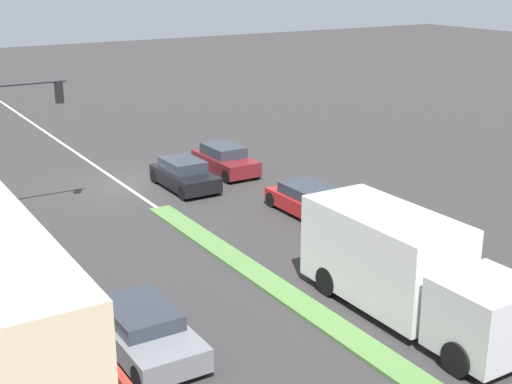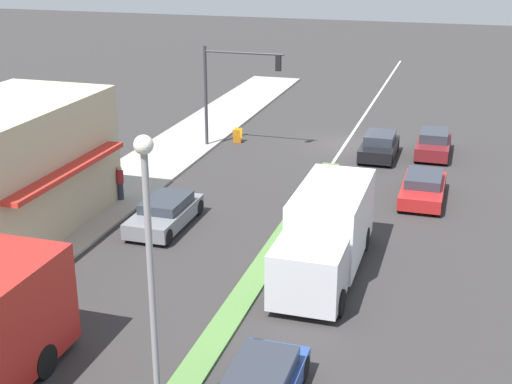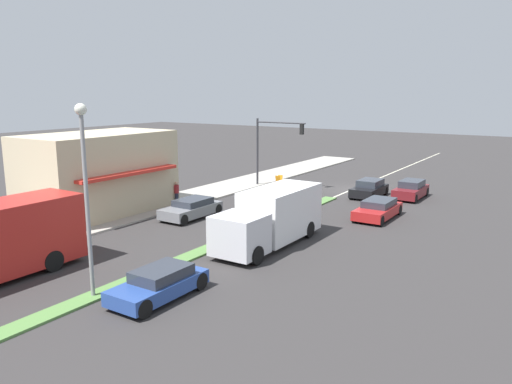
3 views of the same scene
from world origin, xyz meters
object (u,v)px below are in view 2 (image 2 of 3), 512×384
(warning_aframe_sign, at_px, (237,136))
(suv_black, at_px, (379,146))
(hatchback_red, at_px, (423,188))
(traffic_signal_main, at_px, (230,80))
(delivery_truck, at_px, (327,232))
(street_lamp, at_px, (149,250))
(sedan_maroon, at_px, (434,144))
(suv_grey, at_px, (165,213))
(pedestrian, at_px, (120,182))

(warning_aframe_sign, height_order, suv_black, suv_black)
(suv_black, height_order, hatchback_red, suv_black)
(traffic_signal_main, bearing_deg, delivery_truck, 121.24)
(suv_black, bearing_deg, traffic_signal_main, 4.34)
(street_lamp, height_order, hatchback_red, street_lamp)
(delivery_truck, distance_m, sedan_maroon, 15.88)
(traffic_signal_main, distance_m, warning_aframe_sign, 3.66)
(street_lamp, distance_m, suv_grey, 13.48)
(hatchback_red, bearing_deg, street_lamp, 74.60)
(sedan_maroon, bearing_deg, suv_grey, 53.66)
(pedestrian, bearing_deg, street_lamp, 120.27)
(pedestrian, distance_m, delivery_truck, 11.11)
(sedan_maroon, bearing_deg, traffic_signal_main, 9.63)
(street_lamp, bearing_deg, hatchback_red, -105.40)
(delivery_truck, bearing_deg, sedan_maroon, -100.17)
(street_lamp, distance_m, suv_black, 24.59)
(traffic_signal_main, height_order, pedestrian, traffic_signal_main)
(suv_black, relative_size, hatchback_red, 0.89)
(traffic_signal_main, bearing_deg, warning_aframe_sign, -92.08)
(street_lamp, relative_size, warning_aframe_sign, 8.80)
(pedestrian, bearing_deg, warning_aframe_sign, -100.65)
(delivery_truck, height_order, sedan_maroon, delivery_truck)
(pedestrian, relative_size, warning_aframe_sign, 1.89)
(street_lamp, bearing_deg, sedan_maroon, -101.14)
(street_lamp, relative_size, delivery_truck, 0.98)
(suv_black, bearing_deg, warning_aframe_sign, -3.57)
(sedan_maroon, height_order, suv_grey, sedan_maroon)
(delivery_truck, distance_m, hatchback_red, 8.87)
(street_lamp, distance_m, pedestrian, 16.53)
(street_lamp, xyz_separation_m, suv_black, (-2.20, -24.14, -4.14))
(warning_aframe_sign, bearing_deg, traffic_signal_main, 87.92)
(warning_aframe_sign, distance_m, suv_grey, 12.90)
(delivery_truck, xyz_separation_m, suv_grey, (7.20, -2.02, -0.87))
(street_lamp, relative_size, sedan_maroon, 1.87)
(warning_aframe_sign, xyz_separation_m, suv_black, (-8.28, 0.52, 0.21))
(warning_aframe_sign, distance_m, suv_black, 8.30)
(pedestrian, height_order, suv_black, pedestrian)
(street_lamp, relative_size, suv_black, 1.92)
(sedan_maroon, xyz_separation_m, suv_black, (2.80, 1.25, -0.01))
(delivery_truck, distance_m, suv_grey, 7.53)
(street_lamp, bearing_deg, pedestrian, -59.73)
(suv_grey, bearing_deg, warning_aframe_sign, -85.18)
(pedestrian, bearing_deg, hatchback_red, -161.98)
(traffic_signal_main, height_order, suv_black, traffic_signal_main)
(traffic_signal_main, xyz_separation_m, hatchback_red, (-11.12, 5.35, -3.32))
(suv_grey, bearing_deg, pedestrian, -33.92)
(sedan_maroon, distance_m, hatchback_red, 7.24)
(sedan_maroon, relative_size, suv_grey, 0.92)
(delivery_truck, height_order, hatchback_red, delivery_truck)
(street_lamp, height_order, pedestrian, street_lamp)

